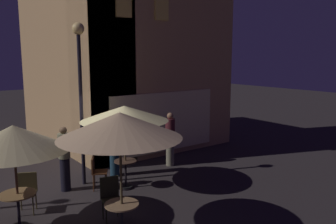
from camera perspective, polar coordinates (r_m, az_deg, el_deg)
ground_plane at (r=9.85m, az=-15.61°, el=-12.45°), size 60.00×60.00×0.00m
cafe_building at (r=13.72m, az=-9.77°, el=9.97°), size 6.17×7.48×7.59m
street_lamp_near_corner at (r=9.72m, az=-14.15°, el=5.92°), size 0.32×0.32×4.44m
cafe_table_0 at (r=8.11m, az=-23.24°, el=-13.45°), size 0.74×0.74×0.76m
cafe_table_1 at (r=9.67m, az=-6.93°, el=-9.35°), size 0.61×0.61×0.78m
cafe_table_2 at (r=7.20m, az=-7.52°, el=-16.16°), size 0.67×0.67×0.72m
patio_umbrella_0 at (r=7.71m, az=-23.88°, el=-4.00°), size 2.21×2.21×2.20m
patio_umbrella_1 at (r=9.29m, az=-7.11°, el=-0.26°), size 2.34×2.34×2.27m
patio_umbrella_2 at (r=6.64m, az=-7.85°, el=-2.20°), size 2.37×2.37×2.53m
cafe_chair_0 at (r=8.86m, az=-21.99°, el=-11.52°), size 0.56×0.56×0.90m
cafe_chair_1 at (r=9.70m, az=-11.55°, el=-9.21°), size 0.55×0.55×0.88m
cafe_chair_2 at (r=7.95m, az=-9.34°, el=-13.14°), size 0.50×0.50×0.95m
patron_standing_0 at (r=10.58m, az=-8.77°, el=-5.64°), size 0.33×0.33×1.75m
patron_standing_1 at (r=11.42m, az=0.35°, el=-4.38°), size 0.31×0.31×1.76m
patron_standing_2 at (r=9.72m, az=-16.51°, el=-7.25°), size 0.31×0.31×1.74m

